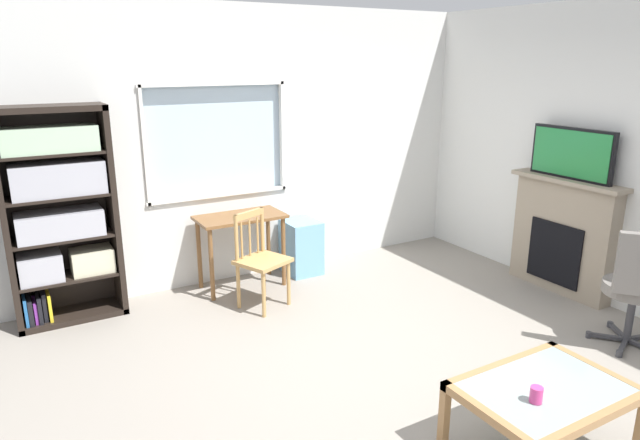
# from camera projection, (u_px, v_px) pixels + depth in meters

# --- Properties ---
(ground) EXTENTS (6.05, 5.86, 0.02)m
(ground) POSITION_uv_depth(u_px,v_px,m) (387.00, 374.00, 4.18)
(ground) COLOR gray
(wall_back_with_window) EXTENTS (5.05, 0.15, 2.77)m
(wall_back_with_window) POSITION_uv_depth(u_px,v_px,m) (254.00, 146.00, 5.83)
(wall_back_with_window) COLOR silver
(wall_back_with_window) RESTS_ON ground
(wall_right) EXTENTS (0.12, 5.06, 2.77)m
(wall_right) POSITION_uv_depth(u_px,v_px,m) (625.00, 158.00, 5.04)
(wall_right) COLOR silver
(wall_right) RESTS_ON ground
(bookshelf) EXTENTS (0.90, 0.38, 1.88)m
(bookshelf) POSITION_uv_depth(u_px,v_px,m) (58.00, 210.00, 4.80)
(bookshelf) COLOR black
(bookshelf) RESTS_ON ground
(desk_under_window) EXTENTS (0.86, 0.46, 0.75)m
(desk_under_window) POSITION_uv_depth(u_px,v_px,m) (241.00, 229.00, 5.60)
(desk_under_window) COLOR brown
(desk_under_window) RESTS_ON ground
(wooden_chair) EXTENTS (0.54, 0.53, 0.90)m
(wooden_chair) POSITION_uv_depth(u_px,v_px,m) (260.00, 259.00, 5.20)
(wooden_chair) COLOR tan
(wooden_chair) RESTS_ON ground
(plastic_drawer_unit) EXTENTS (0.35, 0.40, 0.58)m
(plastic_drawer_unit) POSITION_uv_depth(u_px,v_px,m) (301.00, 247.00, 6.07)
(plastic_drawer_unit) COLOR #72ADDB
(plastic_drawer_unit) RESTS_ON ground
(fireplace) EXTENTS (0.26, 1.16, 1.14)m
(fireplace) POSITION_uv_depth(u_px,v_px,m) (563.00, 235.00, 5.53)
(fireplace) COLOR gray
(fireplace) RESTS_ON ground
(tv) EXTENTS (0.06, 0.86, 0.48)m
(tv) POSITION_uv_depth(u_px,v_px,m) (572.00, 153.00, 5.30)
(tv) COLOR black
(tv) RESTS_ON fireplace
(office_chair) EXTENTS (0.62, 0.58, 1.00)m
(office_chair) POSITION_uv_depth(u_px,v_px,m) (638.00, 284.00, 4.39)
(office_chair) COLOR slate
(office_chair) RESTS_ON ground
(coffee_table) EXTENTS (0.97, 0.69, 0.44)m
(coffee_table) POSITION_uv_depth(u_px,v_px,m) (545.00, 396.00, 3.24)
(coffee_table) COLOR #8C9E99
(coffee_table) RESTS_ON ground
(sippy_cup) EXTENTS (0.07, 0.07, 0.09)m
(sippy_cup) POSITION_uv_depth(u_px,v_px,m) (536.00, 395.00, 3.07)
(sippy_cup) COLOR #DB3D84
(sippy_cup) RESTS_ON coffee_table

